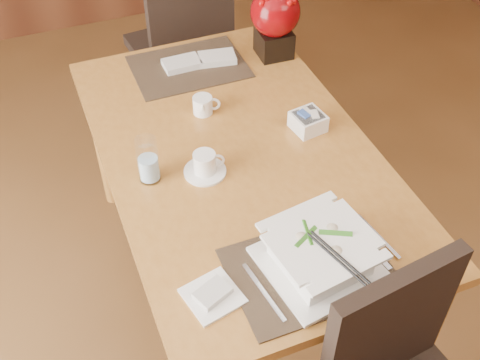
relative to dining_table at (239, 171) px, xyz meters
name	(u,v)px	position (x,y,z in m)	size (l,w,h in m)	color
dining_table	(239,171)	(0.00, 0.00, 0.00)	(0.90, 1.50, 0.75)	#B07330
placemat_near	(309,270)	(0.00, -0.55, 0.10)	(0.45, 0.33, 0.01)	black
placemat_far	(189,67)	(0.00, 0.55, 0.10)	(0.45, 0.33, 0.01)	black
soup_setting	(320,254)	(0.03, -0.55, 0.16)	(0.34, 0.34, 0.12)	white
coffee_cup	(205,165)	(-0.14, -0.06, 0.13)	(0.14, 0.14, 0.08)	white
water_glass	(148,160)	(-0.32, -0.02, 0.18)	(0.07, 0.07, 0.16)	silver
creamer_jug	(203,105)	(-0.04, 0.25, 0.13)	(0.09, 0.09, 0.07)	white
sugar_caddy	(308,122)	(0.27, 0.02, 0.13)	(0.11, 0.11, 0.06)	white
berry_decor	(275,18)	(0.36, 0.51, 0.26)	(0.20, 0.20, 0.29)	black
napkins_far	(202,60)	(0.06, 0.55, 0.12)	(0.29, 0.11, 0.03)	silver
bread_plate	(213,296)	(-0.29, -0.53, 0.10)	(0.14, 0.14, 0.01)	white
far_chair	(184,41)	(0.14, 1.09, -0.12)	(0.48, 0.49, 0.95)	black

